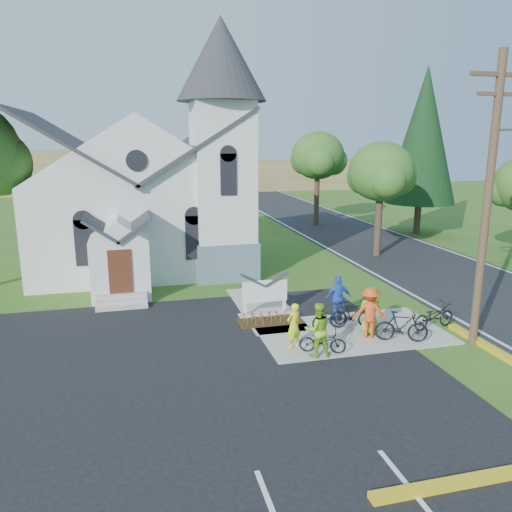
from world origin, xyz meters
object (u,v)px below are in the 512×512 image
object	(u,v)px
bike_2	(329,317)
cyclist_1	(318,330)
cyclist_3	(370,312)
bike_4	(434,316)
bike_1	(353,314)
cyclist_2	(338,298)
utility_pole	(490,194)
cyclist_0	(294,326)
church_sign	(265,292)
cyclist_4	(370,310)
bike_0	(323,341)
bike_3	(401,326)

from	to	relation	value
bike_2	cyclist_1	bearing A→B (deg)	136.85
cyclist_3	bike_4	size ratio (longest dim) A/B	0.99
bike_1	cyclist_2	xyz separation A→B (m)	(-0.22, 0.93, 0.38)
utility_pole	cyclist_3	bearing A→B (deg)	158.07
cyclist_0	cyclist_2	size ratio (longest dim) A/B	0.88
utility_pole	bike_1	size ratio (longest dim) A/B	5.52
cyclist_2	cyclist_0	bearing A→B (deg)	43.33
church_sign	cyclist_1	world-z (taller)	cyclist_1
cyclist_1	bike_4	world-z (taller)	cyclist_1
cyclist_4	church_sign	bearing A→B (deg)	-22.65
utility_pole	cyclist_1	bearing A→B (deg)	177.10
bike_0	cyclist_1	bearing A→B (deg)	147.42
cyclist_1	cyclist_4	bearing A→B (deg)	-149.73
bike_1	bike_2	bearing A→B (deg)	81.37
cyclist_0	bike_4	size ratio (longest dim) A/B	0.85
cyclist_0	cyclist_4	distance (m)	3.25
cyclist_0	bike_1	bearing A→B (deg)	179.60
cyclist_4	utility_pole	bearing A→B (deg)	172.28
church_sign	cyclist_1	bearing A→B (deg)	-81.68
cyclist_1	bike_2	xyz separation A→B (m)	(1.41, 2.36, -0.52)
bike_2	bike_3	world-z (taller)	bike_3
bike_0	bike_1	bearing A→B (deg)	-24.35
cyclist_3	cyclist_2	bearing A→B (deg)	-56.60
cyclist_3	bike_4	xyz separation A→B (m)	(2.80, 0.15, -0.45)
church_sign	bike_3	world-z (taller)	church_sign
cyclist_3	bike_2	bearing A→B (deg)	-29.39
cyclist_0	cyclist_4	bearing A→B (deg)	165.83
bike_2	bike_4	xyz separation A→B (m)	(3.85, -1.11, 0.09)
bike_0	cyclist_3	bearing A→B (deg)	-45.43
utility_pole	cyclist_4	world-z (taller)	utility_pole
church_sign	bike_0	size ratio (longest dim) A/B	1.38
bike_1	bike_4	size ratio (longest dim) A/B	0.95
cyclist_3	cyclist_4	world-z (taller)	cyclist_3
church_sign	bike_4	xyz separation A→B (m)	(5.90, -3.15, -0.47)
bike_2	cyclist_0	bearing A→B (deg)	115.28
cyclist_4	cyclist_0	bearing A→B (deg)	29.62
utility_pole	bike_0	xyz separation A→B (m)	(-5.65, 0.49, -4.93)
bike_2	cyclist_3	bearing A→B (deg)	-152.72
utility_pole	cyclist_0	xyz separation A→B (m)	(-6.48, 1.15, -4.54)
bike_2	cyclist_4	bearing A→B (deg)	-140.12
church_sign	bike_1	xyz separation A→B (m)	(2.89, -2.33, -0.43)
church_sign	bike_2	distance (m)	2.95
cyclist_0	bike_3	world-z (taller)	cyclist_0
church_sign	bike_1	size ratio (longest dim) A/B	1.21
bike_0	bike_1	size ratio (longest dim) A/B	0.88
church_sign	bike_1	distance (m)	3.74
church_sign	bike_1	world-z (taller)	church_sign
cyclist_0	cyclist_1	world-z (taller)	cyclist_1
bike_0	bike_4	size ratio (longest dim) A/B	0.83
cyclist_0	cyclist_4	size ratio (longest dim) A/B	0.90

